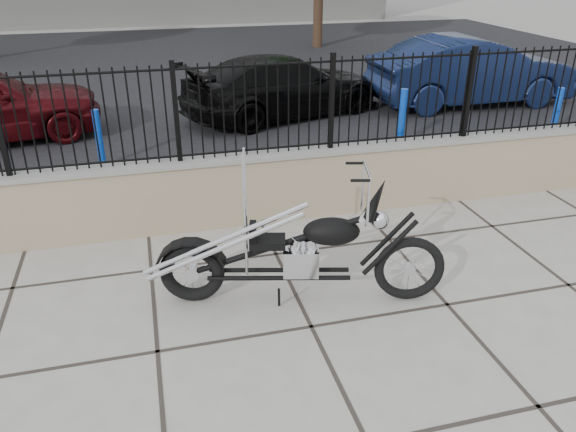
# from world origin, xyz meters

# --- Properties ---
(ground_plane) EXTENTS (90.00, 90.00, 0.00)m
(ground_plane) POSITION_xyz_m (0.00, 0.00, 0.00)
(ground_plane) COLOR #99968E
(ground_plane) RESTS_ON ground
(parking_lot) EXTENTS (30.00, 30.00, 0.00)m
(parking_lot) POSITION_xyz_m (0.00, 12.50, 0.00)
(parking_lot) COLOR black
(parking_lot) RESTS_ON ground
(retaining_wall) EXTENTS (14.00, 0.36, 0.96)m
(retaining_wall) POSITION_xyz_m (0.00, 2.50, 0.48)
(retaining_wall) COLOR gray
(retaining_wall) RESTS_ON ground_plane
(iron_fence) EXTENTS (14.00, 0.08, 1.20)m
(iron_fence) POSITION_xyz_m (0.00, 2.50, 1.56)
(iron_fence) COLOR black
(iron_fence) RESTS_ON retaining_wall
(chopper_motorcycle) EXTENTS (2.88, 1.18, 1.70)m
(chopper_motorcycle) POSITION_xyz_m (-0.03, 0.51, 0.85)
(chopper_motorcycle) COLOR black
(chopper_motorcycle) RESTS_ON ground_plane
(car_black) EXTENTS (4.87, 3.16, 1.31)m
(car_black) POSITION_xyz_m (1.60, 7.49, 0.66)
(car_black) COLOR black
(car_black) RESTS_ON parking_lot
(car_blue) EXTENTS (4.72, 1.66, 1.55)m
(car_blue) POSITION_xyz_m (6.07, 7.33, 0.78)
(car_blue) COLOR #101B3C
(car_blue) RESTS_ON parking_lot
(bollard_a) EXTENTS (0.14, 0.14, 0.98)m
(bollard_a) POSITION_xyz_m (-2.16, 5.24, 0.49)
(bollard_a) COLOR #0A41A2
(bollard_a) RESTS_ON ground_plane
(bollard_b) EXTENTS (0.15, 0.15, 1.08)m
(bollard_b) POSITION_xyz_m (3.21, 4.90, 0.54)
(bollard_b) COLOR #0E1FDA
(bollard_b) RESTS_ON ground_plane
(bollard_c) EXTENTS (0.15, 0.15, 1.01)m
(bollard_c) POSITION_xyz_m (6.24, 4.52, 0.51)
(bollard_c) COLOR blue
(bollard_c) RESTS_ON ground_plane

